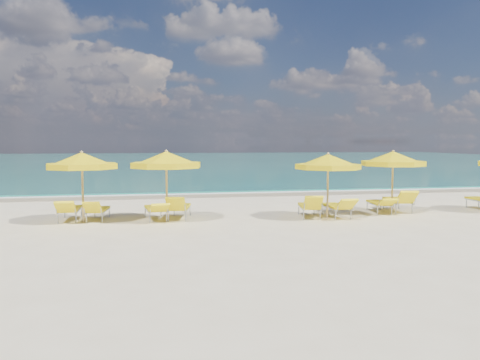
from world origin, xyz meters
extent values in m
plane|color=beige|center=(0.00, 0.00, 0.00)|extent=(120.00, 120.00, 0.00)
cube|color=#12675B|center=(0.00, 48.00, 0.00)|extent=(120.00, 80.00, 0.30)
cube|color=tan|center=(0.00, 7.40, 0.00)|extent=(120.00, 2.60, 0.01)
cube|color=white|center=(0.00, 8.20, 0.00)|extent=(120.00, 1.20, 0.03)
cube|color=white|center=(-6.00, 17.00, 0.00)|extent=(14.00, 0.36, 0.05)
cube|color=white|center=(8.00, 24.00, 0.00)|extent=(18.00, 0.30, 0.05)
cylinder|color=tan|center=(-5.37, 0.29, 1.11)|extent=(0.07, 0.07, 2.22)
cone|color=yellow|center=(-5.37, 0.29, 2.04)|extent=(2.69, 2.69, 0.44)
cylinder|color=yellow|center=(-5.37, 0.29, 1.83)|extent=(2.71, 2.71, 0.18)
sphere|color=tan|center=(-5.37, 0.29, 2.27)|extent=(0.10, 0.10, 0.10)
cylinder|color=tan|center=(-2.71, -0.03, 1.12)|extent=(0.07, 0.07, 2.25)
cone|color=yellow|center=(-2.71, -0.03, 2.07)|extent=(2.77, 2.77, 0.45)
cylinder|color=yellow|center=(-2.71, -0.03, 1.85)|extent=(2.79, 2.79, 0.18)
sphere|color=tan|center=(-2.71, -0.03, 2.30)|extent=(0.10, 0.10, 0.10)
cylinder|color=tan|center=(2.66, -0.42, 1.07)|extent=(0.07, 0.07, 2.15)
cone|color=yellow|center=(2.66, -0.42, 1.98)|extent=(2.69, 2.69, 0.43)
cylinder|color=yellow|center=(2.66, -0.42, 1.77)|extent=(2.71, 2.71, 0.17)
sphere|color=tan|center=(2.66, -0.42, 2.20)|extent=(0.10, 0.10, 0.10)
cylinder|color=tan|center=(5.43, 0.32, 1.11)|extent=(0.07, 0.07, 2.21)
cone|color=yellow|center=(5.43, 0.32, 2.03)|extent=(2.56, 2.56, 0.44)
cylinder|color=yellow|center=(5.43, 0.32, 1.82)|extent=(2.58, 2.58, 0.18)
sphere|color=tan|center=(5.43, 0.32, 2.26)|extent=(0.10, 0.10, 0.10)
cube|color=yellow|center=(-5.87, 0.86, 0.38)|extent=(0.60, 1.33, 0.08)
cube|color=yellow|center=(-5.86, -0.05, 0.57)|extent=(0.59, 0.56, 0.43)
cube|color=yellow|center=(-4.95, 0.78, 0.35)|extent=(0.67, 1.25, 0.07)
cube|color=yellow|center=(-5.05, -0.02, 0.53)|extent=(0.59, 0.54, 0.42)
cube|color=yellow|center=(-3.08, 0.51, 0.38)|extent=(0.75, 1.37, 0.08)
cube|color=yellow|center=(-2.96, -0.41, 0.52)|extent=(0.66, 0.66, 0.35)
cube|color=yellow|center=(-2.26, 0.58, 0.39)|extent=(0.85, 1.44, 0.08)
cube|color=yellow|center=(-2.43, -0.31, 0.61)|extent=(0.69, 0.62, 0.50)
cube|color=yellow|center=(2.15, 0.02, 0.38)|extent=(0.82, 1.41, 0.08)
cube|color=yellow|center=(2.00, -0.85, 0.61)|extent=(0.67, 0.59, 0.51)
cube|color=yellow|center=(3.07, -0.12, 0.38)|extent=(0.61, 1.33, 0.08)
cube|color=yellow|center=(3.09, -1.03, 0.56)|extent=(0.60, 0.57, 0.42)
cube|color=yellow|center=(5.05, 0.59, 0.36)|extent=(0.71, 1.30, 0.08)
cube|color=yellow|center=(4.94, -0.28, 0.49)|extent=(0.62, 0.63, 0.32)
cube|color=yellow|center=(5.88, 0.76, 0.41)|extent=(0.86, 1.52, 0.09)
cube|color=yellow|center=(5.73, -0.20, 0.64)|extent=(0.72, 0.67, 0.51)
camera|label=1|loc=(-3.16, -15.31, 2.61)|focal=35.00mm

